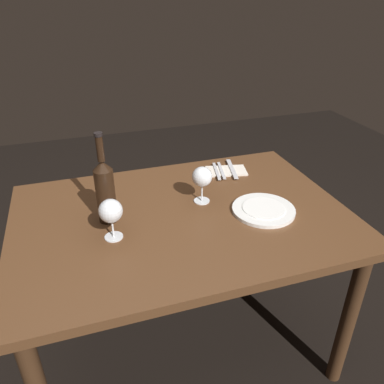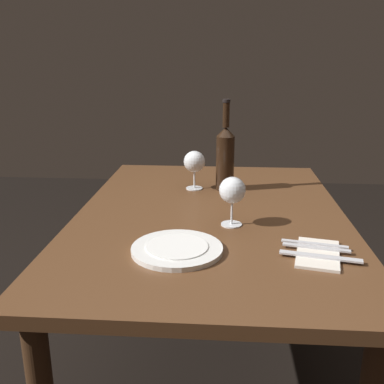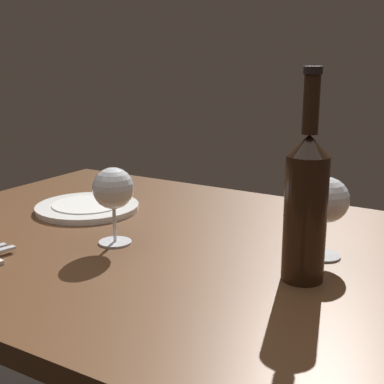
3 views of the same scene
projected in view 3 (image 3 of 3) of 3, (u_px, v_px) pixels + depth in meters
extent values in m
cube|color=#56351E|center=(178.00, 251.00, 1.10)|extent=(1.30, 0.90, 0.04)
cylinder|color=#412816|center=(93.00, 289.00, 1.80)|extent=(0.06, 0.06, 0.70)
cylinder|color=white|center=(115.00, 242.00, 1.09)|extent=(0.07, 0.07, 0.00)
cylinder|color=white|center=(114.00, 223.00, 1.08)|extent=(0.01, 0.01, 0.08)
sphere|color=white|center=(113.00, 188.00, 1.06)|extent=(0.08, 0.08, 0.08)
cylinder|color=maroon|center=(113.00, 192.00, 1.06)|extent=(0.06, 0.06, 0.01)
cylinder|color=white|center=(323.00, 256.00, 1.02)|extent=(0.07, 0.07, 0.00)
cylinder|color=white|center=(324.00, 237.00, 1.01)|extent=(0.01, 0.01, 0.07)
sphere|color=white|center=(326.00, 200.00, 0.99)|extent=(0.08, 0.08, 0.08)
cylinder|color=maroon|center=(326.00, 202.00, 0.99)|extent=(0.07, 0.07, 0.02)
cylinder|color=black|center=(305.00, 219.00, 0.89)|extent=(0.07, 0.07, 0.21)
cone|color=black|center=(309.00, 145.00, 0.86)|extent=(0.07, 0.07, 0.03)
cylinder|color=black|center=(311.00, 105.00, 0.84)|extent=(0.03, 0.03, 0.09)
cylinder|color=black|center=(313.00, 70.00, 0.83)|extent=(0.03, 0.03, 0.01)
cylinder|color=white|center=(87.00, 207.00, 1.32)|extent=(0.25, 0.25, 0.01)
cylinder|color=white|center=(87.00, 204.00, 1.32)|extent=(0.17, 0.17, 0.00)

